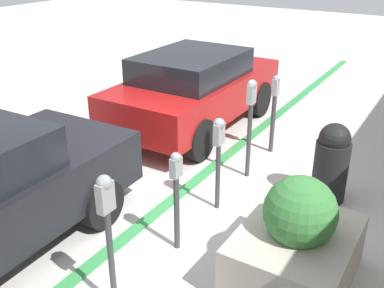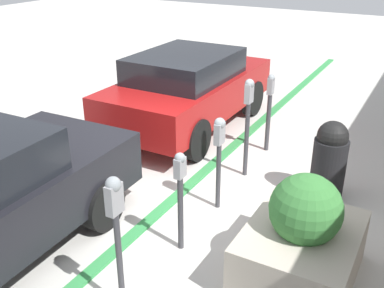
% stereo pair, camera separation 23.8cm
% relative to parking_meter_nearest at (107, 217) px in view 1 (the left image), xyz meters
% --- Properties ---
extents(ground_plane, '(40.00, 40.00, 0.00)m').
position_rel_parking_meter_nearest_xyz_m(ground_plane, '(2.19, 0.56, -1.10)').
color(ground_plane, beige).
extents(curb_strip, '(19.00, 0.16, 0.04)m').
position_rel_parking_meter_nearest_xyz_m(curb_strip, '(2.19, 0.64, -1.08)').
color(curb_strip, '#338C47').
rests_on(curb_strip, ground_plane).
extents(parking_meter_nearest, '(0.18, 0.15, 1.54)m').
position_rel_parking_meter_nearest_xyz_m(parking_meter_nearest, '(0.00, 0.00, 0.00)').
color(parking_meter_nearest, '#38383D').
rests_on(parking_meter_nearest, ground_plane).
extents(parking_meter_second, '(0.15, 0.13, 1.30)m').
position_rel_parking_meter_nearest_xyz_m(parking_meter_second, '(1.16, -0.01, -0.25)').
color(parking_meter_second, '#38383D').
rests_on(parking_meter_second, ground_plane).
extents(parking_meter_middle, '(0.18, 0.15, 1.36)m').
position_rel_parking_meter_nearest_xyz_m(parking_meter_middle, '(2.22, 0.00, -0.14)').
color(parking_meter_middle, '#38383D').
rests_on(parking_meter_middle, ground_plane).
extents(parking_meter_fourth, '(0.17, 0.14, 1.61)m').
position_rel_parking_meter_nearest_xyz_m(parking_meter_fourth, '(3.31, 0.04, -0.02)').
color(parking_meter_fourth, '#38383D').
rests_on(parking_meter_fourth, ground_plane).
extents(parking_meter_farthest, '(0.14, 0.12, 1.41)m').
position_rel_parking_meter_nearest_xyz_m(parking_meter_farthest, '(4.38, 0.08, -0.23)').
color(parking_meter_farthest, '#38383D').
rests_on(parking_meter_farthest, ground_plane).
extents(planter_box, '(1.49, 1.17, 1.29)m').
position_rel_parking_meter_nearest_xyz_m(planter_box, '(1.34, -1.44, -0.60)').
color(planter_box, '#B2A899').
rests_on(planter_box, ground_plane).
extents(parked_car_middle, '(4.11, 1.91, 1.54)m').
position_rel_parking_meter_nearest_xyz_m(parked_car_middle, '(4.65, 1.85, -0.27)').
color(parked_car_middle, maroon).
rests_on(parked_car_middle, ground_plane).
extents(trash_bin, '(0.49, 0.49, 1.19)m').
position_rel_parking_meter_nearest_xyz_m(trash_bin, '(3.28, -1.26, -0.50)').
color(trash_bin, black).
rests_on(trash_bin, ground_plane).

